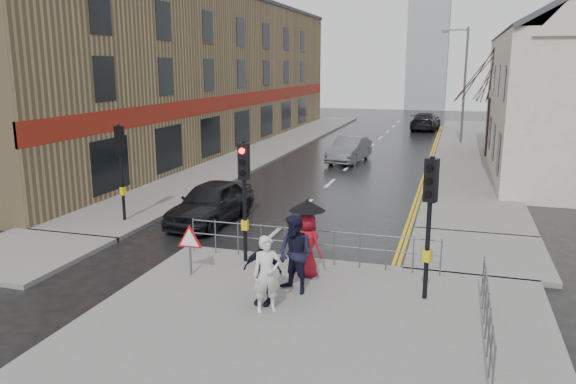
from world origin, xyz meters
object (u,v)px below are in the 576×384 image
Objects in this scene: pedestrian_d at (262,271)px; car_parked at (211,202)px; pedestrian_a at (267,274)px; car_mid at (349,150)px; pedestrian_with_umbrella at (307,235)px; pedestrian_b at (295,254)px.

car_parked is (-4.20, 6.41, -0.19)m from pedestrian_d.
car_mid is (-2.13, 21.08, -0.29)m from pedestrian_a.
pedestrian_with_umbrella reaches higher than car_mid.
car_mid is at bearing 121.81° from pedestrian_b.
pedestrian_b reaches higher than pedestrian_a.
pedestrian_with_umbrella is 18.87m from car_mid.
pedestrian_b is at bearing -89.52° from pedestrian_with_umbrella.
pedestrian_d is at bearing -104.23° from pedestrian_with_umbrella.
car_mid is at bearing 97.37° from pedestrian_with_umbrella.
pedestrian_with_umbrella is 6.46m from car_parked.
car_mid is (2.30, 14.32, -0.02)m from car_parked.
pedestrian_a is at bearing -52.81° from car_parked.
pedestrian_with_umbrella is at bearing 115.31° from pedestrian_b.
pedestrian_b is 1.20× the size of pedestrian_d.
pedestrian_with_umbrella reaches higher than pedestrian_b.
pedestrian_a is 8.08m from car_parked.
pedestrian_d is (-0.52, -0.89, -0.16)m from pedestrian_b.
pedestrian_d is 7.67m from car_parked.
pedestrian_with_umbrella is at bearing 78.52° from pedestrian_d.
car_parked reaches higher than car_mid.
pedestrian_with_umbrella is 2.11m from pedestrian_d.
pedestrian_d is 0.36× the size of car_parked.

